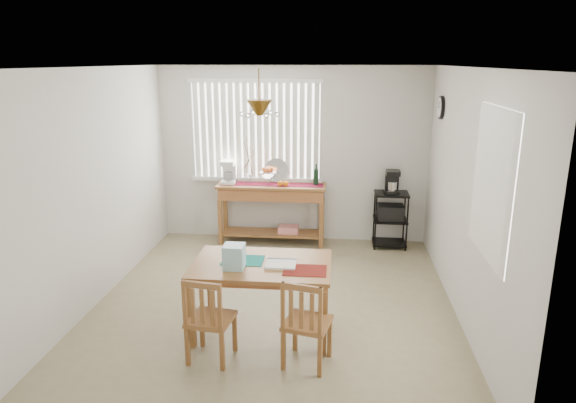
# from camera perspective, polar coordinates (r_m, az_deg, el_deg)

# --- Properties ---
(ground) EXTENTS (4.00, 4.50, 0.01)m
(ground) POSITION_cam_1_polar(r_m,az_deg,el_deg) (5.95, -1.52, -11.23)
(ground) COLOR gray
(room_shell) EXTENTS (4.20, 4.70, 2.70)m
(room_shell) POSITION_cam_1_polar(r_m,az_deg,el_deg) (5.42, -1.60, 5.07)
(room_shell) COLOR silver
(room_shell) RESTS_ON ground
(sideboard) EXTENTS (1.60, 0.45, 0.90)m
(sideboard) POSITION_cam_1_polar(r_m,az_deg,el_deg) (7.61, -1.75, 0.25)
(sideboard) COLOR brown
(sideboard) RESTS_ON ground
(sideboard_items) EXTENTS (1.52, 0.38, 0.69)m
(sideboard_items) POSITION_cam_1_polar(r_m,az_deg,el_deg) (7.58, -3.84, 3.01)
(sideboard_items) COLOR maroon
(sideboard_items) RESTS_ON sideboard
(wire_cart) EXTENTS (0.48, 0.39, 0.82)m
(wire_cart) POSITION_cam_1_polar(r_m,az_deg,el_deg) (7.63, 11.32, -1.42)
(wire_cart) COLOR black
(wire_cart) RESTS_ON ground
(cart_items) EXTENTS (0.19, 0.23, 0.34)m
(cart_items) POSITION_cam_1_polar(r_m,az_deg,el_deg) (7.52, 11.50, 2.12)
(cart_items) COLOR black
(cart_items) RESTS_ON wire_cart
(dining_table) EXTENTS (1.37, 0.88, 0.73)m
(dining_table) POSITION_cam_1_polar(r_m,az_deg,el_deg) (5.14, -2.94, -7.71)
(dining_table) COLOR brown
(dining_table) RESTS_ON ground
(table_items) EXTENTS (1.05, 0.49, 0.23)m
(table_items) POSITION_cam_1_polar(r_m,az_deg,el_deg) (4.99, -4.68, -6.35)
(table_items) COLOR #168077
(table_items) RESTS_ON dining_table
(chair_left) EXTENTS (0.44, 0.44, 0.84)m
(chair_left) POSITION_cam_1_polar(r_m,az_deg,el_deg) (4.79, -8.76, -12.85)
(chair_left) COLOR brown
(chair_left) RESTS_ON ground
(chair_right) EXTENTS (0.47, 0.47, 0.85)m
(chair_right) POSITION_cam_1_polar(r_m,az_deg,el_deg) (4.67, 2.01, -13.39)
(chair_right) COLOR brown
(chair_right) RESTS_ON ground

